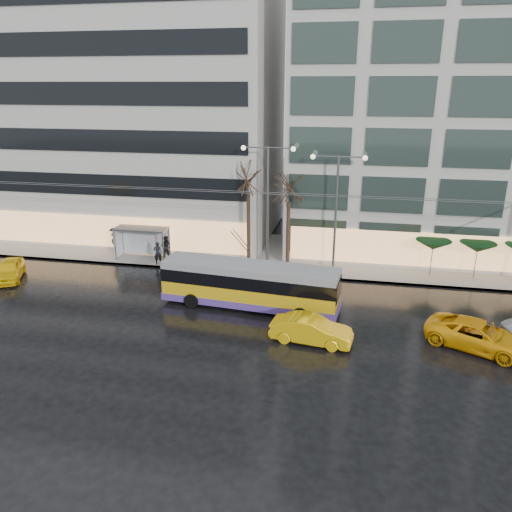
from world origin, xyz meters
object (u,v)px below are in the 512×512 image
(trolleybus, at_px, (250,286))
(bus_shelter, at_px, (138,235))
(street_lamp_near, at_px, (268,190))
(taxi_a, at_px, (9,270))

(trolleybus, xyz_separation_m, bus_shelter, (-10.54, 7.25, 0.57))
(bus_shelter, bearing_deg, street_lamp_near, 0.63)
(trolleybus, relative_size, bus_shelter, 2.68)
(trolleybus, relative_size, taxi_a, 2.71)
(trolleybus, bearing_deg, taxi_a, 175.69)
(trolleybus, height_order, street_lamp_near, street_lamp_near)
(trolleybus, bearing_deg, street_lamp_near, 91.20)
(trolleybus, height_order, taxi_a, trolleybus)
(street_lamp_near, xyz_separation_m, taxi_a, (-17.80, -6.01, -5.28))
(trolleybus, bearing_deg, bus_shelter, 145.46)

